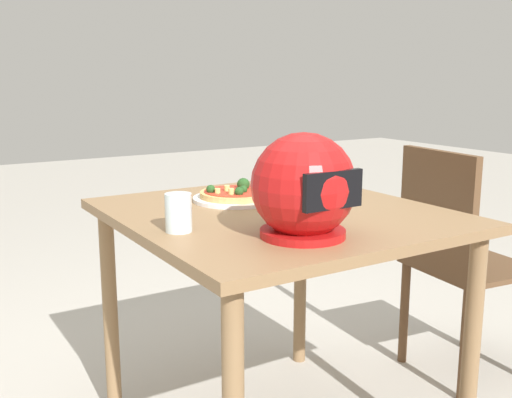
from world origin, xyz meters
name	(u,v)px	position (x,y,z in m)	size (l,w,h in m)	color
dining_table	(277,242)	(0.00, 0.00, 0.67)	(0.91, 0.96, 0.77)	olive
pizza_plate	(236,199)	(0.03, -0.19, 0.77)	(0.28, 0.28, 0.01)	white
pizza	(237,193)	(0.03, -0.19, 0.79)	(0.23, 0.23, 0.05)	tan
motorcycle_helmet	(304,188)	(0.11, 0.29, 0.89)	(0.26, 0.26, 0.26)	#B21414
drinking_glass	(178,213)	(0.36, 0.07, 0.82)	(0.07, 0.07, 0.10)	silver
chair_side	(454,252)	(-0.82, -0.01, 0.51)	(0.44, 0.44, 0.90)	brown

